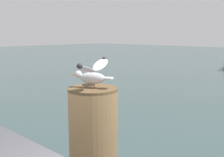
% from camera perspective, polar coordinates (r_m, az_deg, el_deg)
% --- Properties ---
extents(mooring_post, '(0.43, 0.43, 1.10)m').
position_cam_1_polar(mooring_post, '(2.46, -4.02, -14.68)').
color(mooring_post, brown).
rests_on(mooring_post, harbor_quay).
extents(seagull, '(0.39, 0.61, 0.25)m').
position_cam_1_polar(seagull, '(2.27, -4.30, 1.12)').
color(seagull, tan).
rests_on(seagull, mooring_post).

